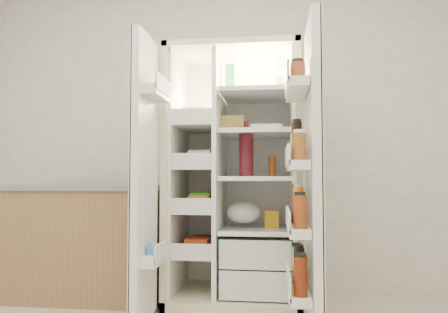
# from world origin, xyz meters

# --- Properties ---
(wall_back) EXTENTS (4.00, 0.02, 2.70)m
(wall_back) POSITION_xyz_m (0.00, 2.00, 1.35)
(wall_back) COLOR white
(wall_back) RESTS_ON floor
(refrigerator) EXTENTS (0.92, 0.70, 1.80)m
(refrigerator) POSITION_xyz_m (0.13, 1.65, 0.74)
(refrigerator) COLOR beige
(refrigerator) RESTS_ON floor
(freezer_door) EXTENTS (0.15, 0.40, 1.72)m
(freezer_door) POSITION_xyz_m (-0.39, 1.05, 0.89)
(freezer_door) COLOR white
(freezer_door) RESTS_ON floor
(fridge_door) EXTENTS (0.17, 0.58, 1.72)m
(fridge_door) POSITION_xyz_m (0.59, 0.96, 0.87)
(fridge_door) COLOR white
(fridge_door) RESTS_ON floor
(kitchen_counter) EXTENTS (1.15, 0.61, 0.83)m
(kitchen_counter) POSITION_xyz_m (-0.96, 1.59, 0.42)
(kitchen_counter) COLOR #9D754E
(kitchen_counter) RESTS_ON floor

